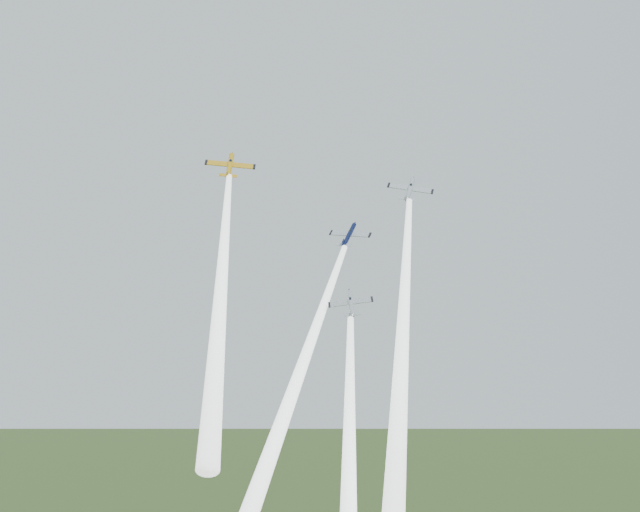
{
  "coord_description": "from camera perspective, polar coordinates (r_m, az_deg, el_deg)",
  "views": [
    {
      "loc": [
        3.34,
        -129.61,
        74.62
      ],
      "look_at": [
        0.0,
        -6.0,
        92.0
      ],
      "focal_mm": 45.0,
      "sensor_mm": 36.0,
      "label": 1
    }
  ],
  "objects": [
    {
      "name": "plane_yellow",
      "position": [
        138.52,
        -6.42,
        6.41
      ],
      "size": [
        8.81,
        7.62,
        7.94
      ],
      "primitive_type": null,
      "rotation": [
        0.83,
        0.08,
        0.1
      ],
      "color": "gold"
    },
    {
      "name": "smoke_trail_yellow",
      "position": [
        112.88,
        -7.09,
        -2.67
      ],
      "size": [
        6.74,
        41.47,
        45.14
      ],
      "primitive_type": null,
      "rotation": [
        -0.74,
        0.0,
        0.1
      ],
      "color": "white"
    },
    {
      "name": "plane_navy",
      "position": [
        133.7,
        2.08,
        1.51
      ],
      "size": [
        9.28,
        7.65,
        6.96
      ],
      "primitive_type": null,
      "rotation": [
        0.83,
        0.12,
        -0.36
      ],
      "color": "#0D1439"
    },
    {
      "name": "smoke_trail_navy",
      "position": [
        110.15,
        -2.07,
        -9.94
      ],
      "size": [
        18.18,
        42.87,
        48.77
      ],
      "primitive_type": null,
      "rotation": [
        -0.74,
        0.0,
        -0.36
      ],
      "color": "white"
    },
    {
      "name": "plane_silver_right",
      "position": [
        134.56,
        6.41,
        4.73
      ],
      "size": [
        9.34,
        6.94,
        7.84
      ],
      "primitive_type": null,
      "rotation": [
        0.83,
        0.19,
        -0.14
      ],
      "color": "silver"
    },
    {
      "name": "smoke_trail_silver_right",
      "position": [
        107.2,
        5.85,
        -6.38
      ],
      "size": [
        9.39,
        46.02,
        50.32
      ],
      "primitive_type": null,
      "rotation": [
        -0.74,
        0.0,
        -0.14
      ],
      "color": "white"
    },
    {
      "name": "plane_silver_low",
      "position": [
        119.37,
        2.2,
        -3.39
      ],
      "size": [
        7.31,
        5.49,
        6.48
      ],
      "primitive_type": null,
      "rotation": [
        0.83,
        -0.13,
        -0.03
      ],
      "color": "#A5ACB3"
    },
    {
      "name": "smoke_trail_silver_low",
      "position": [
        98.86,
        2.06,
        -15.9
      ],
      "size": [
        3.93,
        39.97,
        43.51
      ],
      "primitive_type": null,
      "rotation": [
        -0.74,
        0.0,
        -0.03
      ],
      "color": "white"
    }
  ]
}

